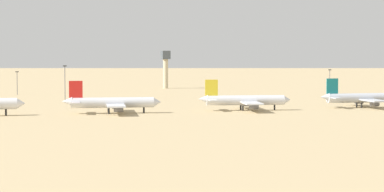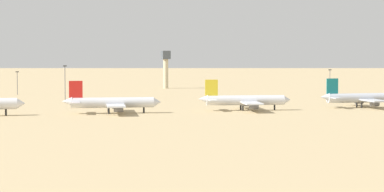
% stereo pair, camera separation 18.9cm
% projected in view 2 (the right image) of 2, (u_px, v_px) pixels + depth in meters
% --- Properties ---
extents(ground, '(4000.00, 4000.00, 0.00)m').
position_uv_depth(ground, '(242.00, 111.00, 323.87)').
color(ground, tan).
extents(ridge_center, '(329.10, 236.80, 93.70)m').
position_uv_depth(ridge_center, '(127.00, 35.00, 1304.22)').
color(ridge_center, '#876F5E').
rests_on(ridge_center, ground).
extents(ridge_east, '(323.84, 250.63, 88.67)m').
position_uv_depth(ridge_east, '(324.00, 38.00, 1472.26)').
color(ridge_east, gray).
rests_on(ridge_east, ground).
extents(parked_jet_red_1, '(39.46, 33.62, 13.06)m').
position_uv_depth(parked_jet_red_1, '(111.00, 103.00, 311.52)').
color(parked_jet_red_1, silver).
rests_on(parked_jet_red_1, ground).
extents(parked_jet_yellow_2, '(39.11, 33.39, 12.96)m').
position_uv_depth(parked_jet_yellow_2, '(244.00, 100.00, 325.88)').
color(parked_jet_yellow_2, silver).
rests_on(parked_jet_yellow_2, ground).
extents(parked_jet_teal_3, '(38.99, 32.85, 12.87)m').
position_uv_depth(parked_jet_teal_3, '(362.00, 98.00, 341.70)').
color(parked_jet_teal_3, silver).
rests_on(parked_jet_teal_3, ground).
extents(control_tower, '(5.20, 5.20, 24.20)m').
position_uv_depth(control_tower, '(166.00, 66.00, 501.48)').
color(control_tower, '#C6B793').
rests_on(control_tower, ground).
extents(light_pole_west, '(1.80, 0.50, 17.56)m').
position_uv_depth(light_pole_west, '(65.00, 81.00, 379.68)').
color(light_pole_west, '#59595E').
rests_on(light_pole_west, ground).
extents(light_pole_mid, '(1.80, 0.50, 13.00)m').
position_uv_depth(light_pole_mid, '(17.00, 81.00, 435.17)').
color(light_pole_mid, '#59595E').
rests_on(light_pole_mid, ground).
extents(light_pole_east, '(1.80, 0.50, 13.20)m').
position_uv_depth(light_pole_east, '(330.00, 78.00, 466.87)').
color(light_pole_east, '#59595E').
rests_on(light_pole_east, ground).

